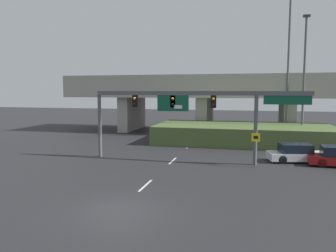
% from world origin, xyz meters
% --- Properties ---
extents(ground_plane, '(160.00, 160.00, 0.00)m').
position_xyz_m(ground_plane, '(0.00, 0.00, 0.00)').
color(ground_plane, '#262628').
extents(lane_markings, '(0.14, 23.27, 0.01)m').
position_xyz_m(lane_markings, '(0.00, 14.41, 0.00)').
color(lane_markings, silver).
rests_on(lane_markings, ground).
extents(signal_gantry, '(16.55, 0.44, 5.48)m').
position_xyz_m(signal_gantry, '(1.36, 11.08, 4.50)').
color(signal_gantry, '#515456').
rests_on(signal_gantry, ground).
extents(speed_limit_sign, '(0.60, 0.11, 2.54)m').
position_xyz_m(speed_limit_sign, '(6.28, 10.27, 1.65)').
color(speed_limit_sign, '#4C4C4C').
rests_on(speed_limit_sign, ground).
extents(highway_light_pole_near, '(0.70, 0.36, 17.17)m').
position_xyz_m(highway_light_pole_near, '(9.84, 25.26, 8.97)').
color(highway_light_pole_near, '#515456').
rests_on(highway_light_pole_near, ground).
extents(highway_light_pole_far, '(0.70, 0.36, 13.28)m').
position_xyz_m(highway_light_pole_far, '(11.25, 23.32, 7.02)').
color(highway_light_pole_far, '#515456').
rests_on(highway_light_pole_far, ground).
extents(overpass_bridge, '(36.67, 9.57, 7.47)m').
position_xyz_m(overpass_bridge, '(0.00, 30.02, 5.05)').
color(overpass_bridge, '#A39E93').
rests_on(overpass_bridge, ground).
extents(grass_embankment, '(18.17, 8.58, 1.90)m').
position_xyz_m(grass_embankment, '(5.19, 21.60, 0.95)').
color(grass_embankment, '#4C6033').
rests_on(grass_embankment, ground).
extents(parked_sedan_near_right, '(4.72, 2.70, 1.41)m').
position_xyz_m(parked_sedan_near_right, '(9.43, 12.98, 0.65)').
color(parked_sedan_near_right, silver).
rests_on(parked_sedan_near_right, ground).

